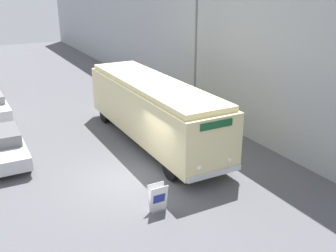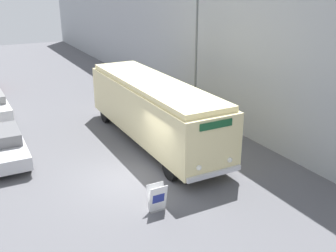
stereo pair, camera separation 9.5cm
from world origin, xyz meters
TOP-DOWN VIEW (x-y plane):
  - ground_plane at (0.00, 0.00)m, footprint 80.00×80.00m
  - building_wall_right at (7.40, 10.00)m, footprint 0.30×60.00m
  - vintage_bus at (2.70, 3.11)m, footprint 2.62×10.83m
  - sign_board at (0.02, -2.65)m, footprint 0.66×0.38m
  - streetlamp at (6.12, 4.69)m, footprint 0.36×0.36m
  - parked_car_near at (-4.24, 4.45)m, footprint 1.84×4.78m

SIDE VIEW (x-z plane):
  - ground_plane at x=0.00m, z-range 0.00..0.00m
  - sign_board at x=0.02m, z-range -0.02..0.99m
  - parked_car_near at x=-4.24m, z-range 0.01..1.42m
  - vintage_bus at x=2.70m, z-range 0.22..3.37m
  - building_wall_right at x=7.40m, z-range 0.00..7.63m
  - streetlamp at x=6.12m, z-range 1.01..8.66m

